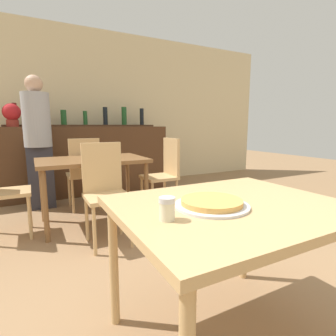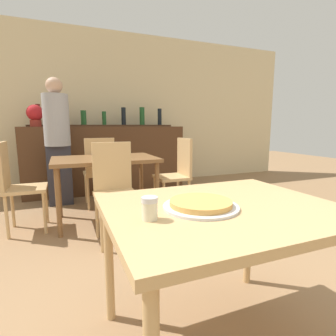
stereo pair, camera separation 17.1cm
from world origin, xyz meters
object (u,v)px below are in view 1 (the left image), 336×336
cheese_shaker (167,208)px  person_standing (38,138)px  pizza_tray (212,203)px  chair_far_side_right (165,170)px  chair_far_side_back (84,169)px  potted_plant (12,114)px  chair_far_side_front (105,186)px

cheese_shaker → person_standing: person_standing is taller
pizza_tray → person_standing: 3.00m
pizza_tray → cheese_shaker: cheese_shaker is taller
chair_far_side_right → pizza_tray: size_ratio=2.73×
pizza_tray → chair_far_side_back: bearing=92.9°
chair_far_side_right → person_standing: person_standing is taller
chair_far_side_right → potted_plant: 2.35m
chair_far_side_back → pizza_tray: chair_far_side_back is taller
pizza_tray → person_standing: bearing=102.2°
chair_far_side_right → potted_plant: (-1.72, 1.42, 0.73)m
person_standing → cheese_shaker: bearing=-82.9°
cheese_shaker → potted_plant: size_ratio=0.29×
chair_far_side_front → chair_far_side_back: size_ratio=1.00×
chair_far_side_right → person_standing: (-1.42, 0.89, 0.41)m
chair_far_side_right → cheese_shaker: chair_far_side_right is taller
chair_far_side_front → potted_plant: potted_plant is taller
person_standing → potted_plant: 0.69m
cheese_shaker → potted_plant: 3.60m
cheese_shaker → person_standing: size_ratio=0.05×
chair_far_side_right → potted_plant: potted_plant is taller
chair_far_side_right → pizza_tray: bearing=-21.2°
cheese_shaker → person_standing: 3.00m
chair_far_side_front → chair_far_side_back: same height
chair_far_side_right → potted_plant: bearing=-129.6°
chair_far_side_right → pizza_tray: 2.19m
chair_far_side_front → chair_far_side_right: size_ratio=1.00×
chair_far_side_front → person_standing: person_standing is taller
chair_far_side_front → potted_plant: bearing=112.2°
chair_far_side_front → cheese_shaker: chair_far_side_front is taller
pizza_tray → potted_plant: potted_plant is taller
chair_far_side_front → pizza_tray: (0.13, -1.48, 0.21)m
chair_far_side_right → person_standing: 1.73m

